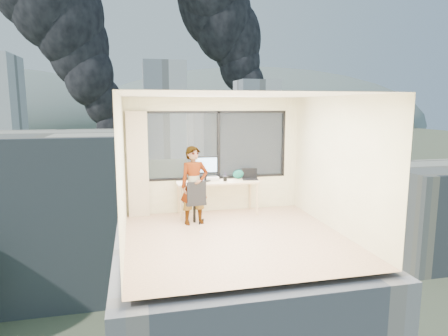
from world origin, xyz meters
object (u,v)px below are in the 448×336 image
object	(u,v)px
person	(194,185)
handbag	(239,174)
game_console	(211,178)
chair	(194,201)
monitor	(206,168)
laptop	(250,175)
desk	(217,197)

from	to	relation	value
person	handbag	bearing A→B (deg)	25.14
game_console	handbag	distance (m)	0.64
chair	handbag	size ratio (longest dim) A/B	3.39
chair	monitor	distance (m)	0.91
person	laptop	size ratio (longest dim) A/B	4.40
person	desk	bearing A→B (deg)	35.45
person	game_console	world-z (taller)	person
desk	monitor	bearing A→B (deg)	162.35
monitor	laptop	distance (m)	1.04
chair	laptop	size ratio (longest dim) A/B	2.50
chair	handbag	distance (m)	1.41
monitor	laptop	world-z (taller)	monitor
game_console	laptop	bearing A→B (deg)	-16.19
chair	game_console	world-z (taller)	chair
desk	game_console	xyz separation A→B (m)	(-0.10, 0.20, 0.41)
chair	handbag	bearing A→B (deg)	25.55
chair	monitor	xyz separation A→B (m)	(0.36, 0.62, 0.57)
desk	monitor	world-z (taller)	monitor
person	game_console	size ratio (longest dim) A/B	5.34
desk	chair	size ratio (longest dim) A/B	1.96
person	monitor	distance (m)	0.82
handbag	monitor	bearing A→B (deg)	-153.18
desk	monitor	size ratio (longest dim) A/B	3.18
laptop	chair	bearing A→B (deg)	-148.51
game_console	laptop	xyz separation A→B (m)	(0.87, -0.19, 0.08)
person	monitor	size ratio (longest dim) A/B	2.84
chair	handbag	xyz separation A→B (m)	(1.15, 0.72, 0.40)
desk	laptop	distance (m)	0.91
desk	handbag	xyz separation A→B (m)	(0.54, 0.19, 0.48)
monitor	chair	bearing A→B (deg)	-117.66
chair	game_console	bearing A→B (deg)	48.79
monitor	handbag	distance (m)	0.82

